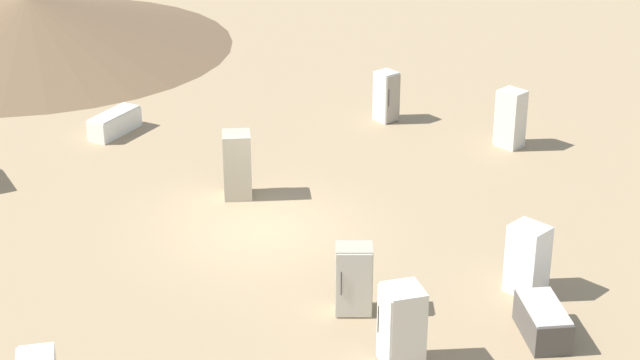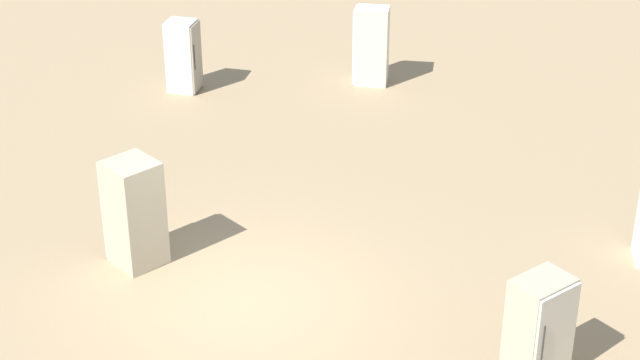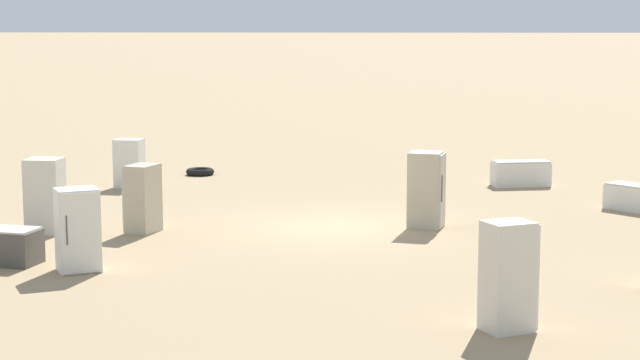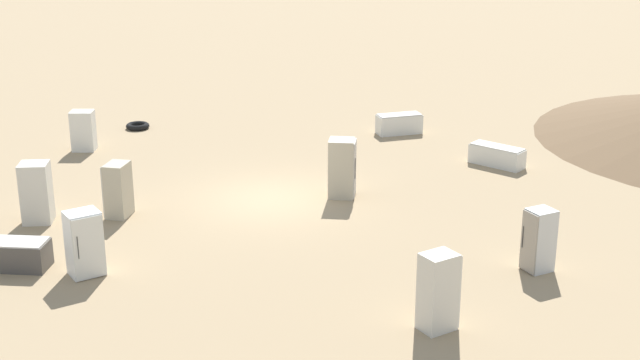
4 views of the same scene
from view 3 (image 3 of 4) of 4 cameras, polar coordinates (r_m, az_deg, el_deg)
The scene contains 10 objects.
ground_plane at distance 24.94m, azimuth 0.75°, elevation -2.52°, with size 1000.00×1000.00×0.00m, color #9E8460.
discarded_fridge_2 at distance 31.67m, azimuth 10.65°, elevation 0.34°, with size 1.75×0.97×0.74m.
discarded_fridge_3 at distance 24.54m, azimuth -9.45°, elevation -0.98°, with size 0.80×0.91×1.55m.
discarded_fridge_4 at distance 22.07m, azimuth -16.72°, elevation -3.38°, with size 1.68×1.05×0.71m.
discarded_fridge_5 at distance 20.92m, azimuth -12.79°, elevation -2.62°, with size 0.99×0.96×1.60m.
discarded_fridge_6 at distance 24.83m, azimuth 5.70°, elevation -0.54°, with size 0.92×0.86×1.77m.
discarded_fridge_7 at distance 24.90m, azimuth -14.43°, elevation -0.82°, with size 0.79×0.78×1.70m.
discarded_fridge_8 at distance 16.72m, azimuth 10.02°, elevation -5.09°, with size 0.92×0.84×1.72m.
discarded_fridge_9 at distance 31.34m, azimuth -10.13°, elevation 0.89°, with size 0.83×0.73×1.40m.
scrap_tire at distance 33.65m, azimuth -6.41°, elevation 0.45°, with size 0.88×0.88×0.20m.
Camera 3 is at (-1.33, 24.45, 4.72)m, focal length 60.00 mm.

